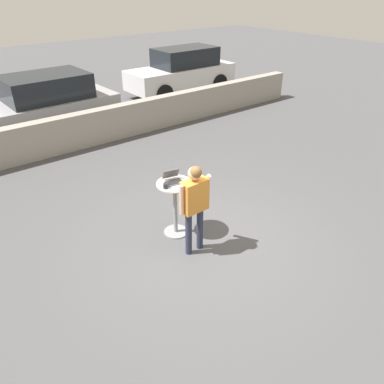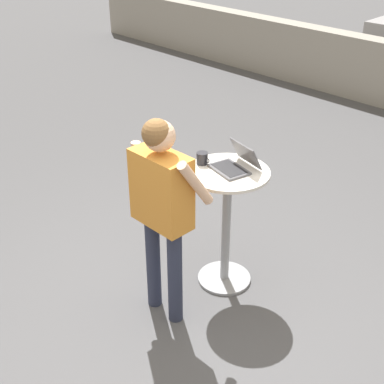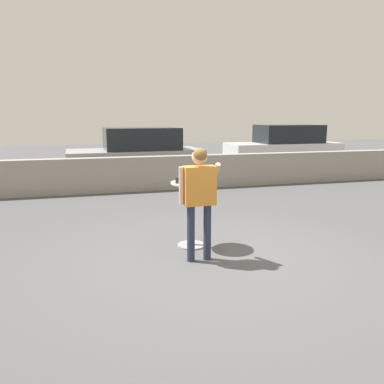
{
  "view_description": "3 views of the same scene",
  "coord_description": "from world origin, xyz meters",
  "px_view_note": "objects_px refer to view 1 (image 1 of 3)",
  "views": [
    {
      "loc": [
        -3.43,
        -4.01,
        4.1
      ],
      "look_at": [
        -0.03,
        0.33,
        0.92
      ],
      "focal_mm": 35.0,
      "sensor_mm": 36.0,
      "label": 1
    },
    {
      "loc": [
        2.21,
        -2.07,
        2.88
      ],
      "look_at": [
        -0.26,
        0.28,
        0.95
      ],
      "focal_mm": 50.0,
      "sensor_mm": 36.0,
      "label": 2
    },
    {
      "loc": [
        -1.71,
        -4.89,
        2.01
      ],
      "look_at": [
        -0.22,
        0.49,
        0.9
      ],
      "focal_mm": 35.0,
      "sensor_mm": 36.0,
      "label": 3
    }
  ],
  "objects_px": {
    "laptop": "(173,179)",
    "standing_person": "(194,199)",
    "coffee_mug": "(166,186)",
    "cafe_table": "(175,202)",
    "parked_car_further_down": "(182,71)",
    "parked_car_near_street": "(44,104)"
  },
  "relations": [
    {
      "from": "laptop",
      "to": "standing_person",
      "type": "xyz_separation_m",
      "value": [
        -0.07,
        -0.68,
        -0.05
      ]
    },
    {
      "from": "laptop",
      "to": "standing_person",
      "type": "relative_size",
      "value": 0.22
    },
    {
      "from": "laptop",
      "to": "coffee_mug",
      "type": "xyz_separation_m",
      "value": [
        -0.23,
        -0.12,
        0.0
      ]
    },
    {
      "from": "cafe_table",
      "to": "parked_car_further_down",
      "type": "height_order",
      "value": "parked_car_further_down"
    },
    {
      "from": "standing_person",
      "to": "parked_car_near_street",
      "type": "relative_size",
      "value": 0.38
    },
    {
      "from": "laptop",
      "to": "parked_car_further_down",
      "type": "bearing_deg",
      "value": 52.29
    },
    {
      "from": "parked_car_near_street",
      "to": "standing_person",
      "type": "bearing_deg",
      "value": -90.42
    },
    {
      "from": "standing_person",
      "to": "parked_car_further_down",
      "type": "distance_m",
      "value": 10.11
    },
    {
      "from": "cafe_table",
      "to": "parked_car_near_street",
      "type": "xyz_separation_m",
      "value": [
        -0.0,
        6.56,
        0.21
      ]
    },
    {
      "from": "laptop",
      "to": "cafe_table",
      "type": "bearing_deg",
      "value": -100.35
    },
    {
      "from": "standing_person",
      "to": "parked_car_further_down",
      "type": "bearing_deg",
      "value": 54.34
    },
    {
      "from": "laptop",
      "to": "parked_car_near_street",
      "type": "bearing_deg",
      "value": 90.13
    },
    {
      "from": "laptop",
      "to": "standing_person",
      "type": "distance_m",
      "value": 0.68
    },
    {
      "from": "laptop",
      "to": "coffee_mug",
      "type": "relative_size",
      "value": 2.9
    },
    {
      "from": "cafe_table",
      "to": "parked_car_near_street",
      "type": "bearing_deg",
      "value": 90.03
    },
    {
      "from": "standing_person",
      "to": "cafe_table",
      "type": "bearing_deg",
      "value": 84.78
    },
    {
      "from": "cafe_table",
      "to": "parked_car_further_down",
      "type": "xyz_separation_m",
      "value": [
        5.84,
        7.59,
        0.23
      ]
    },
    {
      "from": "cafe_table",
      "to": "parked_car_near_street",
      "type": "height_order",
      "value": "parked_car_near_street"
    },
    {
      "from": "standing_person",
      "to": "parked_car_further_down",
      "type": "xyz_separation_m",
      "value": [
        5.89,
        8.21,
        -0.15
      ]
    },
    {
      "from": "standing_person",
      "to": "parked_car_near_street",
      "type": "height_order",
      "value": "parked_car_near_street"
    },
    {
      "from": "laptop",
      "to": "standing_person",
      "type": "height_order",
      "value": "standing_person"
    },
    {
      "from": "parked_car_further_down",
      "to": "standing_person",
      "type": "bearing_deg",
      "value": -125.66
    }
  ]
}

